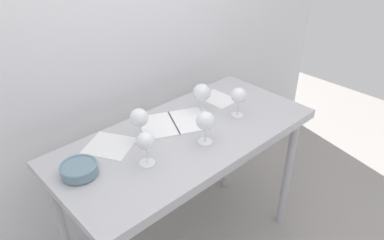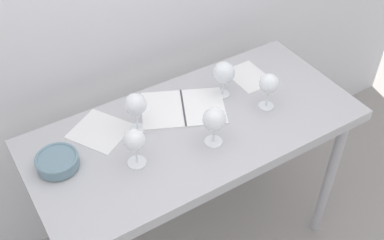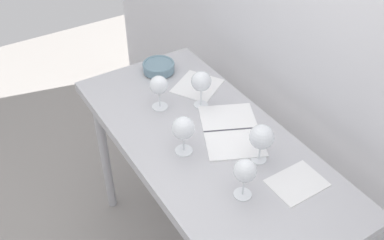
% 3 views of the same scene
% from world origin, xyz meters
% --- Properties ---
extents(back_wall, '(3.80, 0.04, 2.60)m').
position_xyz_m(back_wall, '(0.00, 0.49, 1.30)').
color(back_wall, silver).
rests_on(back_wall, ground_plane).
extents(steel_counter, '(1.40, 0.65, 0.90)m').
position_xyz_m(steel_counter, '(0.00, -0.01, 0.79)').
color(steel_counter, '#B1B1B6').
rests_on(steel_counter, ground_plane).
extents(wine_glass_near_left, '(0.08, 0.08, 0.17)m').
position_xyz_m(wine_glass_near_left, '(-0.30, -0.07, 1.02)').
color(wine_glass_near_left, white).
rests_on(wine_glass_near_left, steel_counter).
extents(wine_glass_far_left, '(0.09, 0.09, 0.18)m').
position_xyz_m(wine_glass_far_left, '(-0.21, 0.10, 1.03)').
color(wine_glass_far_left, white).
rests_on(wine_glass_far_left, steel_counter).
extents(wine_glass_near_right, '(0.08, 0.08, 0.17)m').
position_xyz_m(wine_glass_near_right, '(0.33, -0.06, 1.02)').
color(wine_glass_near_right, white).
rests_on(wine_glass_near_right, steel_counter).
extents(wine_glass_far_right, '(0.10, 0.10, 0.17)m').
position_xyz_m(wine_glass_far_right, '(0.21, 0.10, 1.02)').
color(wine_glass_far_right, white).
rests_on(wine_glass_far_right, steel_counter).
extents(wine_glass_near_center, '(0.09, 0.09, 0.17)m').
position_xyz_m(wine_glass_near_center, '(0.01, -0.13, 1.02)').
color(wine_glass_near_center, white).
rests_on(wine_glass_near_center, steel_counter).
extents(open_notebook, '(0.43, 0.37, 0.01)m').
position_xyz_m(open_notebook, '(0.01, 0.11, 0.90)').
color(open_notebook, white).
rests_on(open_notebook, steel_counter).
extents(tasting_sheet_upper, '(0.16, 0.21, 0.00)m').
position_xyz_m(tasting_sheet_upper, '(0.39, 0.15, 0.90)').
color(tasting_sheet_upper, white).
rests_on(tasting_sheet_upper, steel_counter).
extents(tasting_sheet_lower, '(0.28, 0.29, 0.00)m').
position_xyz_m(tasting_sheet_lower, '(-0.35, 0.17, 0.90)').
color(tasting_sheet_lower, white).
rests_on(tasting_sheet_lower, steel_counter).
extents(tasting_bowl, '(0.16, 0.16, 0.05)m').
position_xyz_m(tasting_bowl, '(-0.56, 0.07, 0.93)').
color(tasting_bowl, '#DBCC66').
rests_on(tasting_bowl, steel_counter).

